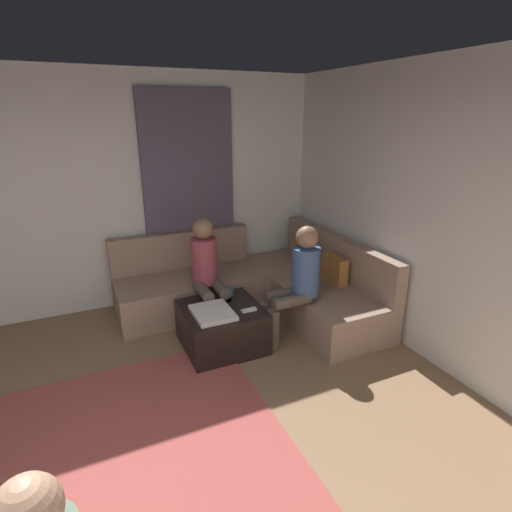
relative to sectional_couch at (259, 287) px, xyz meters
name	(u,v)px	position (x,y,z in m)	size (l,w,h in m)	color
wall_back	(501,235)	(2.08, 1.06, 1.07)	(6.00, 0.12, 2.70)	silver
wall_left	(72,198)	(-0.86, -1.88, 1.07)	(0.12, 6.00, 2.70)	silver
curtain_panel	(190,199)	(-0.76, -0.58, 0.97)	(0.06, 1.10, 2.50)	#595166
area_rug	(132,481)	(1.88, -1.78, -0.27)	(2.60, 2.20, 0.01)	#AD4C47
sectional_couch	(259,287)	(0.00, 0.00, 0.00)	(2.10, 2.55, 0.87)	#9E7F6B
ottoman	(222,327)	(0.59, -0.69, -0.07)	(0.76, 0.76, 0.42)	black
folded_blanket	(213,313)	(0.69, -0.81, 0.16)	(0.44, 0.36, 0.04)	white
coffee_mug	(230,292)	(0.37, -0.51, 0.19)	(0.08, 0.08, 0.10)	#334C72
game_remote	(249,310)	(0.77, -0.47, 0.15)	(0.05, 0.15, 0.02)	white
person_on_couch_back	(297,280)	(0.77, 0.06, 0.38)	(0.30, 0.60, 1.20)	brown
person_on_couch_side	(207,270)	(0.15, -0.68, 0.38)	(0.60, 0.30, 1.20)	brown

